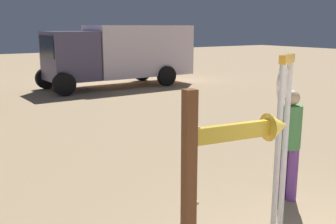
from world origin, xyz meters
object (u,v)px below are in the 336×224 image
(backpack, at_px, (285,166))
(standing_clock, at_px, (282,132))
(arrow_sign, at_px, (226,173))
(person_near_clock, at_px, (290,140))
(box_truck_near, at_px, (122,52))

(backpack, bearing_deg, standing_clock, -142.21)
(arrow_sign, bearing_deg, person_near_clock, 29.08)
(arrow_sign, xyz_separation_m, box_truck_near, (5.99, 13.69, 0.10))
(arrow_sign, height_order, backpack, arrow_sign)
(standing_clock, distance_m, arrow_sign, 1.66)
(box_truck_near, bearing_deg, arrow_sign, -113.64)
(arrow_sign, relative_size, box_truck_near, 0.32)
(standing_clock, xyz_separation_m, arrow_sign, (-1.51, -0.69, 0.01))
(arrow_sign, xyz_separation_m, person_near_clock, (2.56, 1.42, -0.45))
(standing_clock, bearing_deg, person_near_clock, 34.85)
(standing_clock, relative_size, box_truck_near, 0.34)
(arrow_sign, bearing_deg, box_truck_near, 66.36)
(arrow_sign, relative_size, backpack, 4.93)
(arrow_sign, distance_m, box_truck_near, 14.94)
(arrow_sign, bearing_deg, backpack, 32.14)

